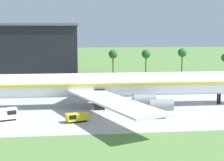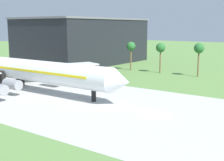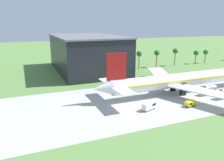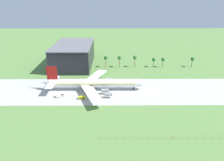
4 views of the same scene
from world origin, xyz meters
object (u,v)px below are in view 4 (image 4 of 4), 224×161
at_px(baggage_tug, 81,97).
at_px(terminal_building, 74,54).
at_px(jet_airliner, 94,83).
at_px(no_stopping_sign, 174,138).
at_px(fuel_truck, 60,95).

height_order(baggage_tug, terminal_building, terminal_building).
height_order(jet_airliner, no_stopping_sign, jet_airliner).
xyz_separation_m(baggage_tug, no_stopping_sign, (51.39, -42.61, 0.02)).
bearing_deg(jet_airliner, no_stopping_sign, -52.43).
distance_m(fuel_truck, no_stopping_sign, 80.61).
xyz_separation_m(jet_airliner, baggage_tug, (-7.86, -13.98, -4.59)).
height_order(no_stopping_sign, terminal_building, terminal_building).
relative_size(baggage_tug, no_stopping_sign, 2.95).
xyz_separation_m(fuel_truck, terminal_building, (-1.77, 70.21, 9.36)).
bearing_deg(terminal_building, baggage_tug, -76.89).
bearing_deg(jet_airliner, fuel_truck, -154.12).
distance_m(jet_airliner, terminal_building, 64.24).
relative_size(jet_airliner, baggage_tug, 16.05).
bearing_deg(no_stopping_sign, fuel_truck, 145.73).
height_order(jet_airliner, fuel_truck, jet_airliner).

